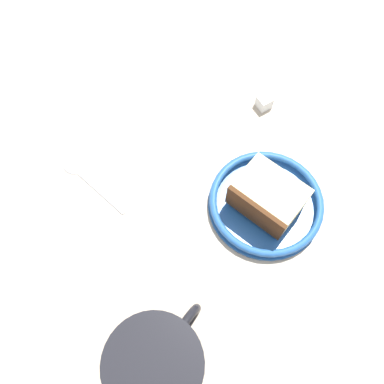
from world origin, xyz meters
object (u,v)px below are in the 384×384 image
at_px(cake_slice, 268,197).
at_px(small_plate, 266,203).
at_px(tea_mug, 158,364).
at_px(teaspoon, 80,174).
at_px(sugar_cube, 264,102).

bearing_deg(cake_slice, small_plate, -164.97).
distance_m(small_plate, tea_mug, 0.24).
height_order(small_plate, cake_slice, cake_slice).
height_order(cake_slice, teaspoon, cake_slice).
height_order(small_plate, teaspoon, small_plate).
distance_m(teaspoon, sugar_cube, 0.29).
bearing_deg(small_plate, sugar_cube, -129.04).
height_order(tea_mug, teaspoon, tea_mug).
xyz_separation_m(small_plate, tea_mug, (0.22, 0.08, 0.04)).
xyz_separation_m(cake_slice, sugar_cube, (-0.10, -0.13, -0.02)).
relative_size(tea_mug, teaspoon, 0.99).
relative_size(teaspoon, sugar_cube, 6.28).
relative_size(small_plate, tea_mug, 1.28).
height_order(cake_slice, tea_mug, tea_mug).
bearing_deg(teaspoon, small_plate, 134.18).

